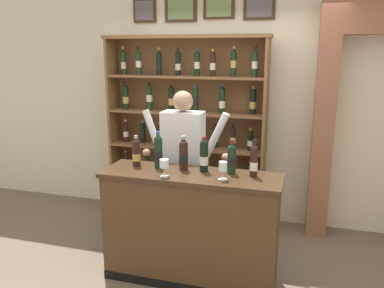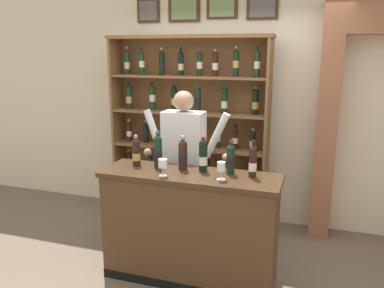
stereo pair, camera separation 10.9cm
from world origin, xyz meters
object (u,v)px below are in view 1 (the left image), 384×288
shopkeeper (183,155)px  tasting_bottle_vin_santo (254,161)px  tasting_bottle_grappa (136,152)px  tasting_bottle_riserva (204,155)px  tasting_counter (191,227)px  wine_glass_left (164,164)px  tasting_bottle_chianti (158,151)px  tasting_bottle_bianco (184,154)px  wine_glass_right (223,168)px  tasting_bottle_super_tuscan (232,158)px  wine_shelf (187,128)px

shopkeeper → tasting_bottle_vin_santo: 0.87m
tasting_bottle_grappa → tasting_bottle_riserva: 0.64m
tasting_counter → wine_glass_left: (-0.19, -0.14, 0.61)m
tasting_bottle_chianti → tasting_bottle_bianco: bearing=1.5°
tasting_bottle_grappa → wine_glass_right: 0.86m
tasting_bottle_bianco → tasting_bottle_super_tuscan: (0.43, 0.01, -0.01)m
wine_shelf → tasting_bottle_grappa: (-0.13, -1.15, -0.01)m
wine_shelf → tasting_bottle_riserva: size_ratio=7.15×
tasting_counter → shopkeeper: (-0.22, 0.49, 0.53)m
tasting_bottle_riserva → wine_glass_left: bearing=-139.5°
shopkeeper → wine_glass_left: shopkeeper is taller
wine_glass_left → tasting_counter: bearing=36.8°
wine_glass_left → tasting_bottle_bianco: bearing=67.5°
tasting_bottle_bianco → wine_glass_right: tasting_bottle_bianco is taller
tasting_bottle_chianti → wine_shelf: bearing=94.4°
tasting_bottle_grappa → tasting_bottle_super_tuscan: (0.88, 0.02, 0.01)m
tasting_bottle_riserva → tasting_bottle_vin_santo: (0.44, -0.02, -0.01)m
tasting_bottle_vin_santo → wine_glass_right: bearing=-145.5°
wine_shelf → shopkeeper: (0.19, -0.74, -0.12)m
tasting_bottle_super_tuscan → shopkeeper: bearing=145.4°
tasting_bottle_grappa → tasting_bottle_chianti: size_ratio=0.85×
wine_shelf → tasting_bottle_super_tuscan: bearing=-56.2°
tasting_bottle_bianco → tasting_bottle_riserva: size_ratio=0.99×
tasting_bottle_super_tuscan → wine_glass_left: (-0.53, -0.24, -0.03)m
tasting_bottle_grappa → wine_glass_left: (0.36, -0.22, -0.02)m
tasting_counter → shopkeeper: bearing=114.8°
tasting_bottle_super_tuscan → tasting_bottle_chianti: bearing=-178.7°
wine_shelf → tasting_bottle_grappa: 1.15m
tasting_bottle_super_tuscan → wine_glass_left: bearing=-155.4°
tasting_bottle_chianti → tasting_bottle_super_tuscan: (0.67, 0.02, -0.02)m
tasting_bottle_vin_santo → tasting_bottle_chianti: bearing=179.6°
tasting_bottle_chianti → wine_glass_left: tasting_bottle_chianti is taller
shopkeeper → tasting_bottle_chianti: bearing=-104.7°
wine_shelf → tasting_bottle_chianti: bearing=-85.6°
shopkeeper → tasting_counter: bearing=-65.2°
tasting_bottle_bianco → tasting_bottle_vin_santo: bearing=-1.1°
tasting_counter → wine_glass_left: size_ratio=10.42×
tasting_counter → wine_glass_right: wine_glass_right is taller
wine_shelf → tasting_bottle_bianco: size_ratio=7.20×
tasting_bottle_super_tuscan → tasting_bottle_riserva: bearing=-179.7°
tasting_bottle_chianti → tasting_bottle_riserva: 0.42m
shopkeeper → tasting_bottle_bianco: size_ratio=5.43×
wine_glass_left → wine_glass_right: wine_glass_right is taller
tasting_counter → tasting_bottle_super_tuscan: 0.73m
shopkeeper → tasting_bottle_riserva: shopkeeper is taller
wine_shelf → tasting_bottle_bianco: (0.32, -1.14, -0.00)m
wine_shelf → wine_glass_right: (0.72, -1.31, -0.04)m
wine_shelf → shopkeeper: bearing=-75.4°
tasting_bottle_grappa → wine_shelf: bearing=83.6°
tasting_bottle_bianco → wine_glass_right: bearing=-23.5°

